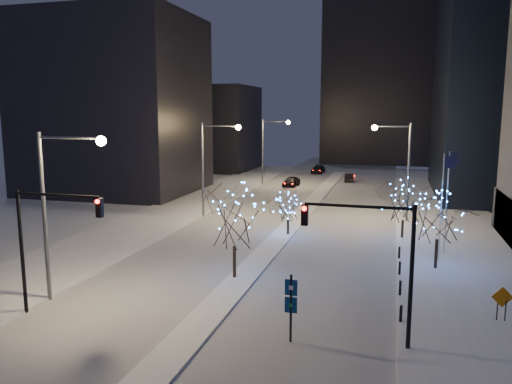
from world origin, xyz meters
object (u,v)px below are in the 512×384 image
(street_lamp_w_near, at_px, (59,194))
(wayfinding_sign, at_px, (291,301))
(street_lamp_w_mid, at_px, (212,156))
(street_lamp_w_far, at_px, (269,143))
(street_lamp_east, at_px, (400,159))
(car_near, at_px, (291,181))
(car_mid, at_px, (349,178))
(holiday_tree_plaza_far, at_px, (404,202))
(holiday_tree_median_near, at_px, (234,219))
(construction_sign, at_px, (502,300))
(holiday_tree_median_far, at_px, (288,208))
(traffic_signal_east, at_px, (377,250))
(car_far, at_px, (318,169))
(holiday_tree_plaza_near, at_px, (438,216))
(traffic_signal_west, at_px, (45,232))

(street_lamp_w_near, distance_m, wayfinding_sign, 14.70)
(street_lamp_w_mid, xyz_separation_m, street_lamp_w_far, (0.00, 25.00, 0.00))
(street_lamp_east, distance_m, car_near, 26.72)
(street_lamp_east, xyz_separation_m, wayfinding_sign, (-5.08, -29.60, -4.35))
(car_mid, height_order, holiday_tree_plaza_far, holiday_tree_plaza_far)
(holiday_tree_median_near, distance_m, wayfinding_sign, 10.02)
(construction_sign, bearing_deg, street_lamp_w_mid, 130.68)
(car_mid, distance_m, holiday_tree_median_far, 37.75)
(street_lamp_w_mid, bearing_deg, car_near, 81.34)
(street_lamp_w_mid, xyz_separation_m, car_mid, (11.67, 31.85, -5.86))
(traffic_signal_east, bearing_deg, holiday_tree_median_near, 141.43)
(car_far, height_order, holiday_tree_median_near, holiday_tree_median_near)
(car_near, bearing_deg, street_lamp_w_far, 173.45)
(street_lamp_w_near, bearing_deg, holiday_tree_plaza_near, 29.60)
(traffic_signal_east, bearing_deg, construction_sign, 35.46)
(traffic_signal_west, distance_m, holiday_tree_median_far, 23.13)
(street_lamp_w_far, bearing_deg, holiday_tree_plaza_near, -60.18)
(traffic_signal_east, bearing_deg, holiday_tree_median_far, 112.66)
(holiday_tree_median_far, relative_size, wayfinding_sign, 1.08)
(car_near, bearing_deg, car_mid, 51.02)
(street_lamp_w_mid, xyz_separation_m, traffic_signal_west, (0.50, -27.00, -1.74))
(holiday_tree_plaza_far, distance_m, wayfinding_sign, 22.95)
(traffic_signal_east, xyz_separation_m, holiday_tree_plaza_near, (3.74, 13.28, -0.88))
(traffic_signal_west, height_order, traffic_signal_east, same)
(street_lamp_east, distance_m, holiday_tree_median_far, 13.58)
(traffic_signal_east, xyz_separation_m, car_near, (-14.21, 50.12, -4.01))
(holiday_tree_plaza_far, height_order, wayfinding_sign, holiday_tree_plaza_far)
(street_lamp_w_near, height_order, street_lamp_w_far, same)
(street_lamp_w_near, xyz_separation_m, holiday_tree_plaza_near, (21.62, 12.28, -2.62))
(street_lamp_w_near, height_order, holiday_tree_plaza_far, street_lamp_w_near)
(street_lamp_w_near, distance_m, car_mid, 58.33)
(traffic_signal_west, distance_m, car_far, 68.76)
(holiday_tree_plaza_far, bearing_deg, street_lamp_w_mid, 167.38)
(traffic_signal_west, bearing_deg, holiday_tree_median_near, 47.04)
(street_lamp_w_near, bearing_deg, traffic_signal_west, -76.04)
(street_lamp_w_mid, xyz_separation_m, holiday_tree_plaza_far, (19.44, -4.35, -3.14))
(street_lamp_east, bearing_deg, holiday_tree_median_near, -116.23)
(street_lamp_w_near, xyz_separation_m, car_near, (3.67, 49.12, -5.74))
(car_far, height_order, wayfinding_sign, wayfinding_sign)
(holiday_tree_plaza_far, xyz_separation_m, construction_sign, (4.84, -17.09, -2.08))
(traffic_signal_west, bearing_deg, wayfinding_sign, 1.73)
(traffic_signal_west, relative_size, traffic_signal_east, 1.00)
(holiday_tree_median_far, bearing_deg, holiday_tree_plaza_near, -29.66)
(street_lamp_east, xyz_separation_m, car_mid, (-7.35, 28.85, -5.81))
(street_lamp_w_near, distance_m, street_lamp_w_far, 50.00)
(car_far, bearing_deg, street_lamp_w_far, -104.69)
(holiday_tree_plaza_far, bearing_deg, wayfinding_sign, -103.89)
(car_near, relative_size, construction_sign, 2.36)
(car_mid, height_order, holiday_tree_median_near, holiday_tree_median_near)
(car_mid, xyz_separation_m, wayfinding_sign, (2.27, -58.45, 1.46))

